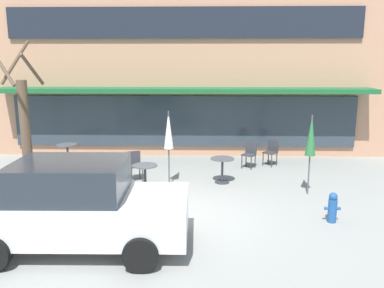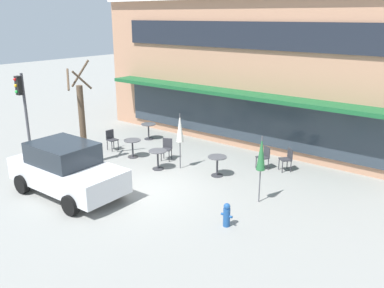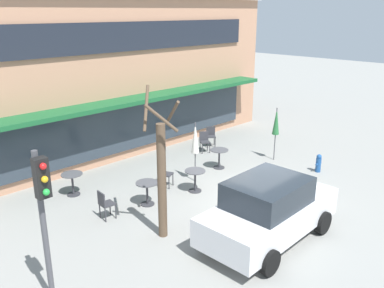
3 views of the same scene
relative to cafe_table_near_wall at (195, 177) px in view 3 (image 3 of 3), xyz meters
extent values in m
plane|color=gray|center=(0.90, -1.72, -0.52)|extent=(80.00, 80.00, 0.00)
cube|color=tan|center=(0.90, 8.28, 2.91)|extent=(16.03, 8.00, 6.85)
cube|color=#19592D|center=(0.90, 3.73, 2.03)|extent=(13.62, 1.10, 0.16)
cube|color=#1E232D|center=(0.90, 4.22, 4.42)|extent=(12.82, 0.10, 1.10)
cube|color=#2D3842|center=(0.90, 4.22, 0.83)|extent=(12.82, 0.10, 1.90)
cylinder|color=#333338|center=(0.00, 0.00, -0.50)|extent=(0.44, 0.44, 0.03)
cylinder|color=#333338|center=(0.00, 0.00, -0.14)|extent=(0.07, 0.07, 0.70)
cylinder|color=#4C4C51|center=(0.00, 0.00, 0.23)|extent=(0.70, 0.70, 0.03)
cylinder|color=#333338|center=(2.20, 0.85, -0.50)|extent=(0.44, 0.44, 0.03)
cylinder|color=#333338|center=(2.20, 0.85, -0.14)|extent=(0.07, 0.07, 0.70)
cylinder|color=#4C4C51|center=(2.20, 0.85, 0.23)|extent=(0.70, 0.70, 0.03)
cylinder|color=#333338|center=(-1.78, 0.37, -0.50)|extent=(0.44, 0.44, 0.03)
cylinder|color=#333338|center=(-1.78, 0.37, -0.14)|extent=(0.07, 0.07, 0.70)
cylinder|color=#4C4C51|center=(-1.78, 0.37, 0.23)|extent=(0.70, 0.70, 0.03)
cylinder|color=#333338|center=(-3.09, 2.68, -0.50)|extent=(0.44, 0.44, 0.03)
cylinder|color=#333338|center=(-3.09, 2.68, -0.14)|extent=(0.07, 0.07, 0.70)
cylinder|color=#4C4C51|center=(-3.09, 2.68, 0.23)|extent=(0.70, 0.70, 0.03)
cylinder|color=#4C4C51|center=(0.62, 0.61, 0.58)|extent=(0.04, 0.04, 2.20)
cone|color=silver|center=(0.62, 0.61, 1.13)|extent=(0.28, 0.28, 1.10)
cylinder|color=#4C4C51|center=(4.52, -0.13, 0.58)|extent=(0.04, 0.04, 2.20)
cone|color=#286B38|center=(4.52, -0.13, 1.13)|extent=(0.28, 0.28, 1.10)
cylinder|color=#333338|center=(-0.21, 0.89, -0.29)|extent=(0.04, 0.04, 0.45)
cylinder|color=#333338|center=(-0.52, 0.75, -0.29)|extent=(0.04, 0.04, 0.45)
cylinder|color=#333338|center=(-0.35, 1.20, -0.29)|extent=(0.04, 0.04, 0.45)
cylinder|color=#333338|center=(-0.66, 1.06, -0.29)|extent=(0.04, 0.04, 0.45)
cube|color=#333338|center=(-0.43, 0.98, -0.05)|extent=(0.53, 0.53, 0.04)
cube|color=#333338|center=(-0.51, 1.14, 0.17)|extent=(0.38, 0.20, 0.40)
cylinder|color=#333338|center=(3.97, 2.64, -0.29)|extent=(0.04, 0.04, 0.45)
cylinder|color=#333338|center=(3.71, 2.86, -0.29)|extent=(0.04, 0.04, 0.45)
cylinder|color=#333338|center=(4.19, 2.90, -0.29)|extent=(0.04, 0.04, 0.45)
cylinder|color=#333338|center=(3.94, 3.12, -0.29)|extent=(0.04, 0.04, 0.45)
cube|color=#333338|center=(3.95, 2.88, -0.05)|extent=(0.56, 0.56, 0.04)
cube|color=#333338|center=(4.07, 3.01, 0.17)|extent=(0.33, 0.29, 0.40)
cylinder|color=#333338|center=(3.23, 2.29, -0.29)|extent=(0.04, 0.04, 0.45)
cylinder|color=#333338|center=(2.94, 2.46, -0.29)|extent=(0.04, 0.04, 0.45)
cylinder|color=#333338|center=(3.40, 2.58, -0.29)|extent=(0.04, 0.04, 0.45)
cylinder|color=#333338|center=(3.11, 2.75, -0.29)|extent=(0.04, 0.04, 0.45)
cube|color=#333338|center=(3.17, 2.52, -0.05)|extent=(0.55, 0.55, 0.04)
cube|color=#333338|center=(3.26, 2.68, 0.17)|extent=(0.37, 0.24, 0.40)
cylinder|color=#333338|center=(-3.00, 0.65, -0.29)|extent=(0.04, 0.04, 0.45)
cylinder|color=#333338|center=(-3.03, 0.31, -0.29)|extent=(0.04, 0.04, 0.45)
cylinder|color=#333338|center=(-3.34, 0.68, -0.29)|extent=(0.04, 0.04, 0.45)
cylinder|color=#333338|center=(-3.37, 0.34, -0.29)|extent=(0.04, 0.04, 0.45)
cube|color=#333338|center=(-3.19, 0.50, -0.05)|extent=(0.43, 0.43, 0.04)
cube|color=#333338|center=(-3.36, 0.51, 0.17)|extent=(0.08, 0.40, 0.40)
cube|color=silver|center=(-0.77, -3.53, 0.18)|extent=(4.23, 1.87, 0.76)
cube|color=#232B33|center=(-0.92, -3.54, 0.90)|extent=(2.13, 1.63, 0.68)
cylinder|color=black|center=(0.51, -2.61, -0.20)|extent=(0.64, 0.23, 0.64)
cylinder|color=black|center=(0.54, -4.41, -0.20)|extent=(0.64, 0.23, 0.64)
cylinder|color=black|center=(-2.09, -2.66, -0.20)|extent=(0.64, 0.23, 0.64)
cylinder|color=black|center=(-2.06, -4.46, -0.20)|extent=(0.64, 0.23, 0.64)
cylinder|color=brown|center=(-2.67, -1.40, 1.08)|extent=(0.24, 0.24, 3.18)
cylinder|color=brown|center=(-2.34, -1.49, 2.91)|extent=(0.28, 0.73, 0.75)
cylinder|color=brown|center=(-2.90, -1.14, 3.07)|extent=(0.62, 0.56, 1.05)
cylinder|color=brown|center=(-2.90, -1.71, 2.91)|extent=(0.71, 0.55, 0.74)
cylinder|color=#47474C|center=(-6.09, -1.77, 1.18)|extent=(0.12, 0.12, 3.40)
cube|color=black|center=(-6.09, -1.95, 2.38)|extent=(0.26, 0.20, 0.80)
sphere|color=red|center=(-6.09, -2.08, 2.65)|extent=(0.13, 0.13, 0.13)
sphere|color=gold|center=(-6.09, -2.08, 2.39)|extent=(0.13, 0.13, 0.13)
sphere|color=green|center=(-6.09, -2.08, 2.13)|extent=(0.13, 0.13, 0.13)
cylinder|color=#1E4C8C|center=(4.58, -2.10, -0.24)|extent=(0.20, 0.20, 0.55)
sphere|color=#1E4C8C|center=(4.58, -2.10, 0.09)|extent=(0.19, 0.19, 0.19)
cylinder|color=#1E4C8C|center=(4.45, -2.10, -0.19)|extent=(0.10, 0.07, 0.07)
cylinder|color=#1E4C8C|center=(4.71, -2.10, -0.19)|extent=(0.10, 0.07, 0.07)
camera|label=1|loc=(1.63, -10.93, 3.17)|focal=38.00mm
camera|label=2|loc=(10.19, -10.79, 5.20)|focal=38.00mm
camera|label=3|loc=(-9.06, -8.90, 5.36)|focal=38.00mm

